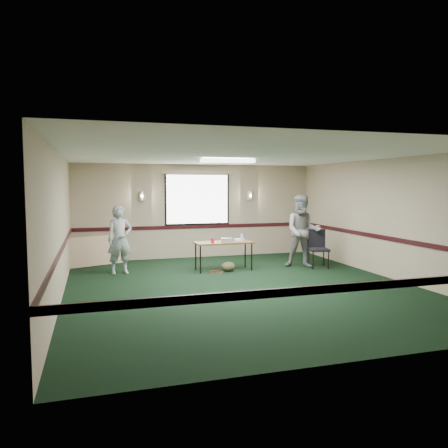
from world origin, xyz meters
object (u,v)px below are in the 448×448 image
object	(u,v)px
folding_table	(224,244)
person_left	(120,240)
conference_chair	(318,245)
projector	(227,240)
person_right	(303,231)

from	to	relation	value
folding_table	person_left	xyz separation A→B (m)	(-2.47, 0.36, 0.15)
folding_table	conference_chair	xyz separation A→B (m)	(2.43, -0.27, -0.09)
folding_table	projector	size ratio (longest dim) A/B	5.22
projector	conference_chair	world-z (taller)	conference_chair
folding_table	conference_chair	size ratio (longest dim) A/B	1.49
projector	person_left	xyz separation A→B (m)	(-2.54, 0.38, 0.05)
conference_chair	person_right	xyz separation A→B (m)	(-0.37, 0.11, 0.37)
conference_chair	projector	bearing A→B (deg)	-173.96
projector	person_left	distance (m)	2.57
conference_chair	person_right	size ratio (longest dim) A/B	0.52
projector	person_right	xyz separation A→B (m)	(1.99, -0.14, 0.18)
folding_table	person_right	size ratio (longest dim) A/B	0.77
conference_chair	person_right	bearing A→B (deg)	176.18
person_left	person_right	distance (m)	4.56
folding_table	projector	bearing A→B (deg)	-20.36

